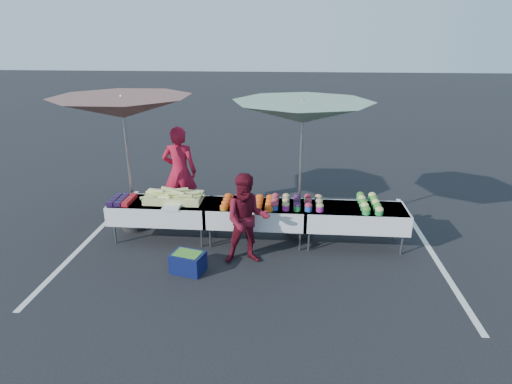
# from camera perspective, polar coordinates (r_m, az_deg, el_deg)

# --- Properties ---
(ground) EXTENTS (80.00, 80.00, 0.00)m
(ground) POSITION_cam_1_polar(r_m,az_deg,el_deg) (8.18, 0.00, -6.59)
(ground) COLOR black
(stripe_left) EXTENTS (0.10, 5.00, 0.00)m
(stripe_left) POSITION_cam_1_polar(r_m,az_deg,el_deg) (9.00, -20.85, -5.39)
(stripe_left) COLOR silver
(stripe_left) RESTS_ON ground
(stripe_right) EXTENTS (0.10, 5.00, 0.00)m
(stripe_right) POSITION_cam_1_polar(r_m,az_deg,el_deg) (8.56, 22.05, -6.90)
(stripe_right) COLOR silver
(stripe_right) RESTS_ON ground
(table_left) EXTENTS (1.86, 0.81, 0.75)m
(table_left) POSITION_cam_1_polar(r_m,az_deg,el_deg) (8.27, -12.55, -2.35)
(table_left) COLOR white
(table_left) RESTS_ON ground
(table_center) EXTENTS (1.86, 0.81, 0.75)m
(table_center) POSITION_cam_1_polar(r_m,az_deg,el_deg) (7.93, 0.00, -2.83)
(table_center) COLOR white
(table_center) RESTS_ON ground
(table_right) EXTENTS (1.86, 0.81, 0.75)m
(table_right) POSITION_cam_1_polar(r_m,az_deg,el_deg) (8.00, 12.98, -3.17)
(table_right) COLOR white
(table_right) RESTS_ON ground
(berry_punnets) EXTENTS (0.40, 0.54, 0.08)m
(berry_punnets) POSITION_cam_1_polar(r_m,az_deg,el_deg) (8.37, -17.42, -1.00)
(berry_punnets) COLOR black
(berry_punnets) RESTS_ON table_left
(corn_pile) EXTENTS (1.16, 0.57, 0.26)m
(corn_pile) POSITION_cam_1_polar(r_m,az_deg,el_deg) (8.14, -10.89, -0.63)
(corn_pile) COLOR #B4C665
(corn_pile) RESTS_ON table_left
(plastic_bags) EXTENTS (0.30, 0.25, 0.05)m
(plastic_bags) POSITION_cam_1_polar(r_m,az_deg,el_deg) (7.84, -11.18, -1.98)
(plastic_bags) COLOR white
(plastic_bags) RESTS_ON table_left
(carrot_bowls) EXTENTS (0.95, 0.69, 0.11)m
(carrot_bowls) POSITION_cam_1_polar(r_m,az_deg,el_deg) (7.85, -1.10, -1.36)
(carrot_bowls) COLOR #C87316
(carrot_bowls) RESTS_ON table_center
(potato_cups) EXTENTS (0.94, 0.58, 0.16)m
(potato_cups) POSITION_cam_1_polar(r_m,az_deg,el_deg) (7.81, 5.49, -1.32)
(potato_cups) COLOR #2452A8
(potato_cups) RESTS_ON table_right
(bean_baskets) EXTENTS (0.36, 0.86, 0.15)m
(bean_baskets) POSITION_cam_1_polar(r_m,az_deg,el_deg) (8.02, 14.88, -1.42)
(bean_baskets) COLOR #238E3F
(bean_baskets) RESTS_ON table_right
(vendor) EXTENTS (0.73, 0.49, 1.95)m
(vendor) POSITION_cam_1_polar(r_m,az_deg,el_deg) (9.16, -10.12, 2.66)
(vendor) COLOR #B5142F
(vendor) RESTS_ON ground
(customer) EXTENTS (0.86, 0.72, 1.58)m
(customer) POSITION_cam_1_polar(r_m,az_deg,el_deg) (7.15, -1.21, -3.67)
(customer) COLOR #5D0E1C
(customer) RESTS_ON ground
(umbrella_left) EXTENTS (3.39, 3.39, 2.67)m
(umbrella_left) POSITION_cam_1_polar(r_m,az_deg,el_deg) (8.37, -17.37, 10.60)
(umbrella_left) COLOR black
(umbrella_left) RESTS_ON ground
(umbrella_right) EXTENTS (2.77, 2.77, 2.62)m
(umbrella_right) POSITION_cam_1_polar(r_m,az_deg,el_deg) (7.79, 6.23, 10.40)
(umbrella_right) COLOR black
(umbrella_right) RESTS_ON ground
(storage_bin) EXTENTS (0.60, 0.50, 0.34)m
(storage_bin) POSITION_cam_1_polar(r_m,az_deg,el_deg) (7.21, -9.05, -9.19)
(storage_bin) COLOR #0D1544
(storage_bin) RESTS_ON ground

